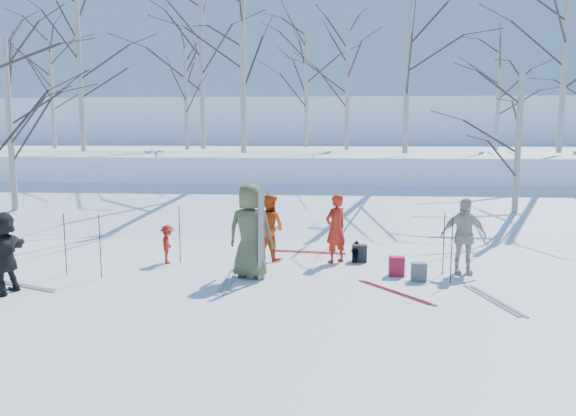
# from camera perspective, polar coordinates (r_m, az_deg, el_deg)

# --- Properties ---
(ground) EXTENTS (120.00, 120.00, 0.00)m
(ground) POSITION_cam_1_polar(r_m,az_deg,el_deg) (11.54, -0.62, -7.45)
(ground) COLOR white
(ground) RESTS_ON ground
(snow_ramp) EXTENTS (70.00, 9.49, 4.12)m
(snow_ramp) POSITION_cam_1_polar(r_m,az_deg,el_deg) (18.34, 1.42, -1.16)
(snow_ramp) COLOR white
(snow_ramp) RESTS_ON ground
(snow_plateau) EXTENTS (70.00, 18.00, 2.20)m
(snow_plateau) POSITION_cam_1_polar(r_m,az_deg,el_deg) (28.17, 2.61, 3.79)
(snow_plateau) COLOR white
(snow_plateau) RESTS_ON ground
(far_hill) EXTENTS (90.00, 30.00, 6.00)m
(far_hill) POSITION_cam_1_polar(r_m,az_deg,el_deg) (49.10, 3.55, 6.76)
(far_hill) COLOR white
(far_hill) RESTS_ON ground
(skier_olive_center) EXTENTS (1.05, 0.78, 1.97)m
(skier_olive_center) POSITION_cam_1_polar(r_m,az_deg,el_deg) (11.64, -3.84, -2.36)
(skier_olive_center) COLOR #495030
(skier_olive_center) RESTS_ON ground
(skier_red_north) EXTENTS (0.69, 0.67, 1.60)m
(skier_red_north) POSITION_cam_1_polar(r_m,az_deg,el_deg) (13.02, 4.87, -2.09)
(skier_red_north) COLOR #AE1E10
(skier_red_north) RESTS_ON ground
(skier_redor_behind) EXTENTS (0.96, 0.92, 1.56)m
(skier_redor_behind) POSITION_cam_1_polar(r_m,az_deg,el_deg) (13.28, -1.89, -1.94)
(skier_redor_behind) COLOR #D84510
(skier_redor_behind) RESTS_ON ground
(skier_red_seated) EXTENTS (0.44, 0.63, 0.90)m
(skier_red_seated) POSITION_cam_1_polar(r_m,az_deg,el_deg) (13.23, -12.12, -3.62)
(skier_red_seated) COLOR #AE1E10
(skier_red_seated) RESTS_ON ground
(skier_cream_east) EXTENTS (0.98, 0.44, 1.64)m
(skier_cream_east) POSITION_cam_1_polar(r_m,az_deg,el_deg) (12.53, 17.39, -2.73)
(skier_cream_east) COLOR beige
(skier_cream_east) RESTS_ON ground
(skier_grey_west) EXTENTS (0.63, 1.50, 1.56)m
(skier_grey_west) POSITION_cam_1_polar(r_m,az_deg,el_deg) (11.80, -26.91, -4.09)
(skier_grey_west) COLOR black
(skier_grey_west) RESTS_ON ground
(dog) EXTENTS (0.31, 0.57, 0.45)m
(dog) POSITION_cam_1_polar(r_m,az_deg,el_deg) (13.26, 6.98, -4.45)
(dog) COLOR black
(dog) RESTS_ON ground
(upright_ski_left) EXTENTS (0.12, 0.17, 1.90)m
(upright_ski_left) POSITION_cam_1_polar(r_m,az_deg,el_deg) (11.34, -2.87, -2.81)
(upright_ski_left) COLOR silver
(upright_ski_left) RESTS_ON ground
(upright_ski_right) EXTENTS (0.10, 0.23, 1.89)m
(upright_ski_right) POSITION_cam_1_polar(r_m,az_deg,el_deg) (11.40, -2.59, -2.75)
(upright_ski_right) COLOR silver
(upright_ski_right) RESTS_ON ground
(ski_pair_a) EXTENTS (2.05, 2.09, 0.02)m
(ski_pair_a) POSITION_cam_1_polar(r_m,az_deg,el_deg) (10.96, 10.81, -8.39)
(ski_pair_a) COLOR #AB182B
(ski_pair_a) RESTS_ON ground
(ski_pair_b) EXTENTS (1.11, 2.00, 0.02)m
(ski_pair_b) POSITION_cam_1_polar(r_m,az_deg,el_deg) (10.94, 20.16, -8.78)
(ski_pair_b) COLOR silver
(ski_pair_b) RESTS_ON ground
(ski_pair_c) EXTENTS (0.33, 1.91, 0.02)m
(ski_pair_c) POSITION_cam_1_polar(r_m,az_deg,el_deg) (11.52, -6.13, -7.48)
(ski_pair_c) COLOR silver
(ski_pair_c) RESTS_ON ground
(ski_pair_d) EXTENTS (1.51, 2.04, 0.02)m
(ski_pair_d) POSITION_cam_1_polar(r_m,az_deg,el_deg) (12.43, -25.54, -7.08)
(ski_pair_d) COLOR silver
(ski_pair_d) RESTS_ON ground
(ski_pair_e) EXTENTS (0.69, 1.95, 0.02)m
(ski_pair_e) POSITION_cam_1_polar(r_m,az_deg,el_deg) (14.17, 2.03, -4.49)
(ski_pair_e) COLOR #AB182B
(ski_pair_e) RESTS_ON ground
(ski_pole_a) EXTENTS (0.02, 0.02, 1.34)m
(ski_pole_a) POSITION_cam_1_polar(r_m,az_deg,el_deg) (13.87, 4.72, -2.00)
(ski_pole_a) COLOR black
(ski_pole_a) RESTS_ON ground
(ski_pole_b) EXTENTS (0.02, 0.02, 1.34)m
(ski_pole_b) POSITION_cam_1_polar(r_m,az_deg,el_deg) (12.37, 15.54, -3.50)
(ski_pole_b) COLOR black
(ski_pole_b) RESTS_ON ground
(ski_pole_c) EXTENTS (0.02, 0.02, 1.34)m
(ski_pole_c) POSITION_cam_1_polar(r_m,az_deg,el_deg) (13.21, -10.95, -2.63)
(ski_pole_c) COLOR black
(ski_pole_c) RESTS_ON ground
(ski_pole_d) EXTENTS (0.02, 0.02, 1.34)m
(ski_pole_d) POSITION_cam_1_polar(r_m,az_deg,el_deg) (11.72, 16.28, -4.17)
(ski_pole_d) COLOR black
(ski_pole_d) RESTS_ON ground
(ski_pole_e) EXTENTS (0.02, 0.02, 1.34)m
(ski_pole_e) POSITION_cam_1_polar(r_m,az_deg,el_deg) (12.71, -21.71, -3.48)
(ski_pole_e) COLOR black
(ski_pole_e) RESTS_ON ground
(ski_pole_f) EXTENTS (0.02, 0.02, 1.34)m
(ski_pole_f) POSITION_cam_1_polar(r_m,az_deg,el_deg) (12.27, -18.55, -3.72)
(ski_pole_f) COLOR black
(ski_pole_f) RESTS_ON ground
(backpack_red) EXTENTS (0.32, 0.22, 0.42)m
(backpack_red) POSITION_cam_1_polar(r_m,az_deg,el_deg) (12.10, 10.97, -5.84)
(backpack_red) COLOR maroon
(backpack_red) RESTS_ON ground
(backpack_grey) EXTENTS (0.30, 0.20, 0.38)m
(backpack_grey) POSITION_cam_1_polar(r_m,az_deg,el_deg) (11.81, 13.15, -6.35)
(backpack_grey) COLOR #505357
(backpack_grey) RESTS_ON ground
(backpack_dark) EXTENTS (0.34, 0.24, 0.40)m
(backpack_dark) POSITION_cam_1_polar(r_m,az_deg,el_deg) (13.25, 7.27, -4.59)
(backpack_dark) COLOR black
(backpack_dark) RESTS_ON ground
(birch_plateau_a) EXTENTS (3.71, 3.71, 4.45)m
(birch_plateau_a) POSITION_cam_1_polar(r_m,az_deg,el_deg) (24.99, -10.34, 10.99)
(birch_plateau_a) COLOR silver
(birch_plateau_a) RESTS_ON snow_plateau
(birch_plateau_b) EXTENTS (3.49, 3.49, 4.13)m
(birch_plateau_b) POSITION_cam_1_polar(r_m,az_deg,el_deg) (25.07, 20.57, 10.24)
(birch_plateau_b) COLOR silver
(birch_plateau_b) RESTS_ON snow_plateau
(birch_plateau_c) EXTENTS (4.47, 4.47, 5.53)m
(birch_plateau_c) POSITION_cam_1_polar(r_m,az_deg,el_deg) (27.48, 1.85, 11.96)
(birch_plateau_c) COLOR silver
(birch_plateau_c) RESTS_ON snow_plateau
(birch_plateau_d) EXTENTS (5.25, 5.25, 6.64)m
(birch_plateau_d) POSITION_cam_1_polar(r_m,az_deg,el_deg) (23.35, 26.30, 13.22)
(birch_plateau_d) COLOR silver
(birch_plateau_d) RESTS_ON snow_plateau
(birch_plateau_e) EXTENTS (4.06, 4.06, 4.94)m
(birch_plateau_e) POSITION_cam_1_polar(r_m,az_deg,el_deg) (23.65, 6.05, 11.85)
(birch_plateau_e) COLOR silver
(birch_plateau_e) RESTS_ON snow_plateau
(birch_plateau_f) EXTENTS (4.75, 4.75, 5.92)m
(birch_plateau_f) POSITION_cam_1_polar(r_m,az_deg,el_deg) (23.75, -20.40, 12.57)
(birch_plateau_f) COLOR silver
(birch_plateau_f) RESTS_ON snow_plateau
(birch_plateau_g) EXTENTS (5.18, 5.18, 6.54)m
(birch_plateau_g) POSITION_cam_1_polar(r_m,az_deg,el_deg) (21.34, -4.63, 14.44)
(birch_plateau_g) COLOR silver
(birch_plateau_g) RESTS_ON snow_plateau
(birch_plateau_i) EXTENTS (4.06, 4.06, 4.95)m
(birch_plateau_i) POSITION_cam_1_polar(r_m,az_deg,el_deg) (27.92, -22.87, 10.69)
(birch_plateau_i) COLOR silver
(birch_plateau_i) RESTS_ON snow_plateau
(birch_plateau_j) EXTENTS (4.67, 4.67, 5.81)m
(birch_plateau_j) POSITION_cam_1_polar(r_m,az_deg,el_deg) (21.03, 12.01, 13.39)
(birch_plateau_j) COLOR silver
(birch_plateau_j) RESTS_ON snow_plateau
(birch_plateau_k) EXTENTS (5.60, 5.60, 7.14)m
(birch_plateau_k) POSITION_cam_1_polar(r_m,az_deg,el_deg) (25.44, -8.76, 14.01)
(birch_plateau_k) COLOR silver
(birch_plateau_k) RESTS_ON snow_plateau
(birch_edge_d) EXTENTS (4.67, 4.67, 5.82)m
(birch_edge_d) POSITION_cam_1_polar(r_m,az_deg,el_deg) (19.75, -26.38, 6.71)
(birch_edge_d) COLOR silver
(birch_edge_d) RESTS_ON ground
(birch_edge_e) EXTENTS (3.92, 3.92, 4.75)m
(birch_edge_e) POSITION_cam_1_polar(r_m,az_deg,el_deg) (18.02, 22.31, 5.19)
(birch_edge_e) COLOR silver
(birch_edge_e) RESTS_ON ground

